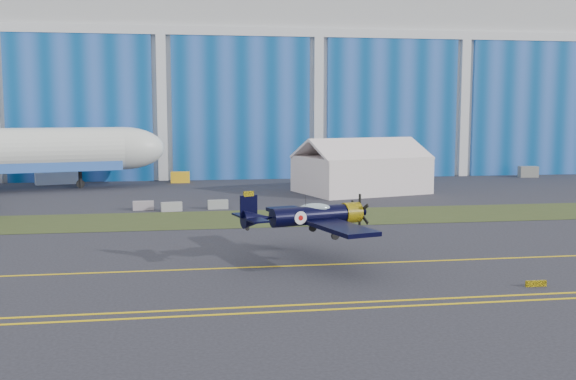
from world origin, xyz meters
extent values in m
plane|color=#2B2C34|center=(0.00, 0.00, 0.00)|extent=(260.00, 260.00, 0.00)
cube|color=#475128|center=(0.00, 14.00, 0.02)|extent=(260.00, 10.00, 0.02)
cube|color=silver|center=(0.00, 72.00, 15.00)|extent=(220.00, 45.00, 30.00)
cube|color=#0A4D96|center=(0.00, 49.20, 10.00)|extent=(220.00, 0.60, 20.00)
cube|color=silver|center=(0.00, 49.15, 20.60)|extent=(220.00, 0.70, 1.20)
cube|color=yellow|center=(0.00, -5.00, 0.01)|extent=(200.00, 0.20, 0.02)
cube|color=yellow|center=(0.00, -14.50, 0.01)|extent=(80.00, 0.20, 0.02)
cube|color=yellow|center=(0.00, -13.50, 0.01)|extent=(80.00, 0.20, 0.02)
cube|color=yellow|center=(22.00, -12.00, 0.17)|extent=(1.20, 0.15, 0.35)
cube|color=silver|center=(-13.90, 46.79, 1.17)|extent=(5.81, 3.64, 2.35)
cube|color=yellow|center=(2.33, 45.98, 0.72)|extent=(2.55, 1.67, 1.45)
cube|color=gray|center=(52.68, 45.69, 0.80)|extent=(2.81, 1.74, 1.59)
cube|color=#988E98|center=(-1.17, 20.81, 0.45)|extent=(2.02, 0.68, 0.90)
cube|color=#96979B|center=(1.57, 19.56, 0.45)|extent=(2.07, 0.90, 0.90)
cube|color=#949997|center=(6.09, 20.45, 0.45)|extent=(2.03, 0.73, 0.90)
camera|label=1|loc=(2.81, -45.86, 9.70)|focal=42.00mm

